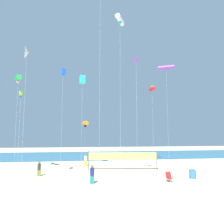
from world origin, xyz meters
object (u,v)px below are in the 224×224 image
at_px(beachgoer_white_shirt, 85,159).
at_px(volleyball_net, 123,157).
at_px(beach_handbag, 161,181).
at_px(trash_barrel, 193,174).
at_px(beachgoer_charcoal_shirt, 39,168).
at_px(kite_cyan_box, 82,80).
at_px(kite_lime_tube, 21,94).
at_px(kite_violet_diamond, 136,60).
at_px(kite_white_tube, 120,20).
at_px(folding_beach_chair, 169,177).
at_px(kite_orange_tube, 85,123).
at_px(kite_red_inflatable, 152,89).
at_px(beachgoer_navy_shirt, 92,174).
at_px(kite_blue_box, 63,72).
at_px(kite_green_tube, 18,79).
at_px(kite_violet_tube, 166,68).
at_px(kite_white_delta, 27,53).

distance_m(beachgoer_white_shirt, volleyball_net, 6.36).
bearing_deg(beach_handbag, trash_barrel, 14.85).
xyz_separation_m(beachgoer_charcoal_shirt, kite_cyan_box, (4.48, 3.98, 11.00)).
bearing_deg(kite_lime_tube, kite_cyan_box, 4.88).
xyz_separation_m(kite_violet_diamond, kite_white_tube, (-1.07, 3.36, 6.34)).
distance_m(folding_beach_chair, kite_orange_tube, 18.30).
distance_m(beachgoer_charcoal_shirt, trash_barrel, 15.99).
bearing_deg(kite_orange_tube, folding_beach_chair, -64.51).
distance_m(beachgoer_charcoal_shirt, kite_red_inflatable, 20.92).
height_order(trash_barrel, kite_red_inflatable, kite_red_inflatable).
bearing_deg(kite_violet_diamond, beachgoer_navy_shirt, -164.80).
bearing_deg(kite_white_tube, kite_cyan_box, 139.69).
relative_size(beach_handbag, kite_lime_tube, 0.04).
xyz_separation_m(kite_cyan_box, kite_blue_box, (-2.64, 0.76, 1.12)).
bearing_deg(kite_red_inflatable, folding_beach_chair, -104.03).
distance_m(folding_beach_chair, kite_white_tube, 19.08).
distance_m(kite_cyan_box, kite_red_inflatable, 12.06).
distance_m(kite_green_tube, kite_violet_tube, 19.36).
xyz_separation_m(beach_handbag, kite_red_inflatable, (4.07, 12.86, 11.71)).
bearing_deg(volleyball_net, kite_white_tube, -108.57).
bearing_deg(beachgoer_navy_shirt, beachgoer_white_shirt, 101.23).
relative_size(beachgoer_charcoal_shirt, kite_blue_box, 0.11).
bearing_deg(kite_blue_box, kite_red_inflatable, 13.59).
height_order(beachgoer_navy_shirt, kite_white_delta, kite_white_delta).
distance_m(trash_barrel, kite_cyan_box, 17.65).
bearing_deg(kite_lime_tube, beachgoer_charcoal_shirt, -46.88).
bearing_deg(kite_red_inflatable, kite_white_tube, -130.92).
relative_size(beachgoer_navy_shirt, kite_white_tube, 0.09).
xyz_separation_m(beachgoer_charcoal_shirt, beachgoer_navy_shirt, (5.40, -4.41, 0.06)).
distance_m(volleyball_net, kite_white_delta, 16.02).
height_order(beachgoer_white_shirt, kite_blue_box, kite_blue_box).
xyz_separation_m(folding_beach_chair, kite_white_delta, (-13.52, 1.10, 11.74)).
relative_size(kite_violet_diamond, kite_cyan_box, 1.01).
relative_size(beachgoer_white_shirt, kite_white_tube, 0.09).
relative_size(folding_beach_chair, kite_blue_box, 0.07).
xyz_separation_m(beach_handbag, kite_lime_tube, (-14.86, 8.08, 9.32)).
distance_m(kite_lime_tube, kite_white_tube, 15.42).
height_order(beachgoer_white_shirt, kite_violet_tube, kite_violet_tube).
xyz_separation_m(folding_beach_chair, beach_handbag, (-0.87, -0.07, -0.33)).
bearing_deg(beachgoer_charcoal_shirt, kite_violet_diamond, 160.86).
bearing_deg(beachgoer_charcoal_shirt, beachgoer_white_shirt, -129.10).
bearing_deg(kite_violet_diamond, kite_green_tube, 161.36).
xyz_separation_m(kite_cyan_box, kite_white_delta, (-5.38, -7.55, 0.39)).
xyz_separation_m(kite_violet_diamond, kite_violet_tube, (6.12, 6.28, 1.61)).
xyz_separation_m(kite_violet_diamond, kite_blue_box, (-8.17, 7.90, 0.73)).
bearing_deg(kite_violet_tube, beachgoer_navy_shirt, -144.93).
bearing_deg(kite_violet_tube, kite_white_tube, -157.87).
height_order(volleyball_net, kite_white_delta, kite_white_delta).
bearing_deg(kite_red_inflatable, trash_barrel, -91.26).
distance_m(beach_handbag, kite_red_inflatable, 17.86).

